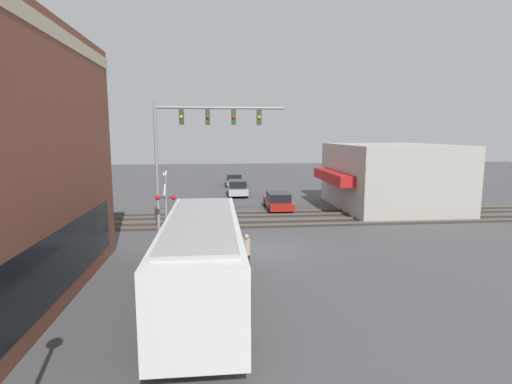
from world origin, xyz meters
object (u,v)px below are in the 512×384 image
Objects in this scene: crossing_signal at (166,198)px; parked_car_grey at (234,180)px; city_bus at (202,257)px; parked_car_silver at (237,188)px; parked_car_red at (278,201)px; pedestrian_near_bus at (247,253)px.

crossing_signal is 23.17m from parked_car_grey.
parked_car_grey is at bearing -4.63° from city_bus.
parked_car_silver is at bearing 180.00° from parked_car_grey.
parked_car_red is 2.78× the size of pedestrian_near_bus.
parked_car_grey is (32.12, -2.60, -1.04)m from city_bus.
parked_car_red is 14.75m from pedestrian_near_bus.
parked_car_grey reaches higher than parked_car_red.
parked_car_silver is at bearing -6.02° from city_bus.
crossing_signal reaches higher than pedestrian_near_bus.
parked_car_grey is at bearing -0.00° from parked_car_silver.
city_bus is 3.49m from pedestrian_near_bus.
parked_car_red is (17.18, -5.40, -1.04)m from city_bus.
pedestrian_near_bus is at bearing 178.41° from parked_car_grey.
pedestrian_near_bus is (-14.30, 3.61, 0.23)m from parked_car_red.
parked_car_silver reaches higher than parked_car_grey.
crossing_signal is at bearing 134.46° from parked_car_red.
city_bus reaches higher than pedestrian_near_bus.
pedestrian_near_bus is (-6.67, -4.16, -1.42)m from crossing_signal.
city_bus is 5.88× the size of pedestrian_near_bus.
crossing_signal is 7.99m from pedestrian_near_bus.
crossing_signal reaches higher than parked_car_grey.
city_bus is 2.11× the size of parked_car_red.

